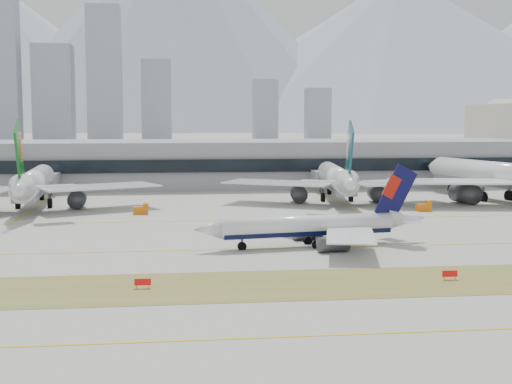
{
  "coord_description": "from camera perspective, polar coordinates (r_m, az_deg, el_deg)",
  "views": [
    {
      "loc": [
        -14.55,
        -125.67,
        22.44
      ],
      "look_at": [
        2.79,
        18.0,
        7.5
      ],
      "focal_mm": 50.0,
      "sensor_mm": 36.0,
      "label": 1
    }
  ],
  "objects": [
    {
      "name": "hold_sign_left",
      "position": [
        96.2,
        -9.06,
        -7.13
      ],
      "size": [
        2.2,
        0.15,
        1.35
      ],
      "color": "red",
      "rests_on": "ground"
    },
    {
      "name": "ground",
      "position": [
        128.48,
        -0.28,
        -4.16
      ],
      "size": [
        3000.0,
        3000.0,
        0.0
      ],
      "primitive_type": "plane",
      "color": "#A29F98",
      "rests_on": "ground"
    },
    {
      "name": "widebody_eva",
      "position": [
        186.02,
        -17.42,
        0.56
      ],
      "size": [
        63.59,
        62.33,
        22.71
      ],
      "rotation": [
        0.0,
        0.0,
        1.64
      ],
      "color": "white",
      "rests_on": "ground"
    },
    {
      "name": "gse_c",
      "position": [
        178.0,
        13.3,
        -1.17
      ],
      "size": [
        3.55,
        2.0,
        2.6
      ],
      "color": "orange",
      "rests_on": "ground"
    },
    {
      "name": "mountain_ridge",
      "position": [
        1538.82,
        -5.18,
        11.82
      ],
      "size": [
        2830.0,
        1120.0,
        470.0
      ],
      "color": "#9EA8B7",
      "rests_on": "ground"
    },
    {
      "name": "widebody_china_air",
      "position": [
        204.65,
        18.91,
        1.18
      ],
      "size": [
        69.7,
        69.3,
        25.43
      ],
      "rotation": [
        0.0,
        0.0,
        1.79
      ],
      "color": "white",
      "rests_on": "ground"
    },
    {
      "name": "gse_b",
      "position": [
        169.96,
        -9.15,
        -1.41
      ],
      "size": [
        3.55,
        2.0,
        2.6
      ],
      "color": "orange",
      "rests_on": "ground"
    },
    {
      "name": "city_skyline",
      "position": [
        587.03,
        -16.09,
        8.34
      ],
      "size": [
        342.0,
        49.8,
        140.0
      ],
      "color": "#8D94A1",
      "rests_on": "ground"
    },
    {
      "name": "apron_markings",
      "position": [
        76.54,
        4.47,
        -11.16
      ],
      "size": [
        360.0,
        122.22,
        0.06
      ],
      "color": "olive",
      "rests_on": "ground"
    },
    {
      "name": "hold_sign_right",
      "position": [
        103.57,
        15.25,
        -6.33
      ],
      "size": [
        2.2,
        0.15,
        1.35
      ],
      "color": "red",
      "rests_on": "ground"
    },
    {
      "name": "taxiing_airliner",
      "position": [
        126.22,
        4.82,
        -2.75
      ],
      "size": [
        43.18,
        37.17,
        14.54
      ],
      "rotation": [
        0.0,
        0.0,
        3.3
      ],
      "color": "white",
      "rests_on": "ground"
    },
    {
      "name": "terminal",
      "position": [
        241.41,
        -3.42,
        2.34
      ],
      "size": [
        280.0,
        43.1,
        15.0
      ],
      "color": "gray",
      "rests_on": "ground"
    },
    {
      "name": "widebody_cathay",
      "position": [
        193.6,
        6.54,
        0.97
      ],
      "size": [
        62.47,
        61.47,
        22.39
      ],
      "rotation": [
        0.0,
        0.0,
        1.46
      ],
      "color": "white",
      "rests_on": "ground"
    }
  ]
}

